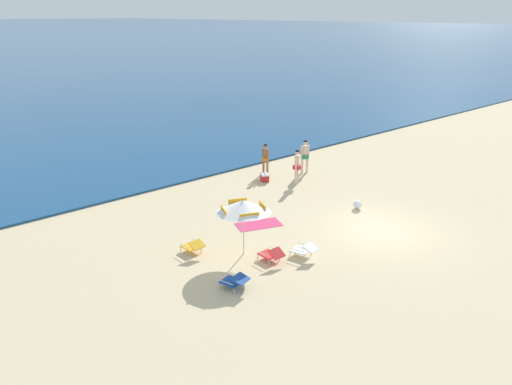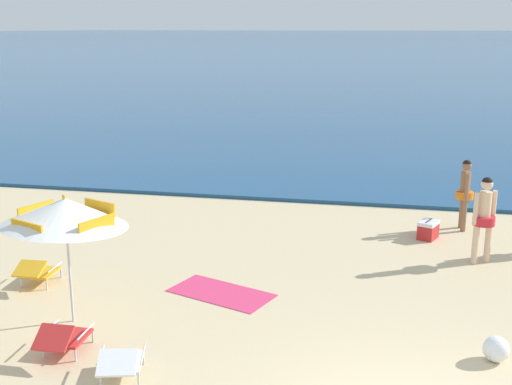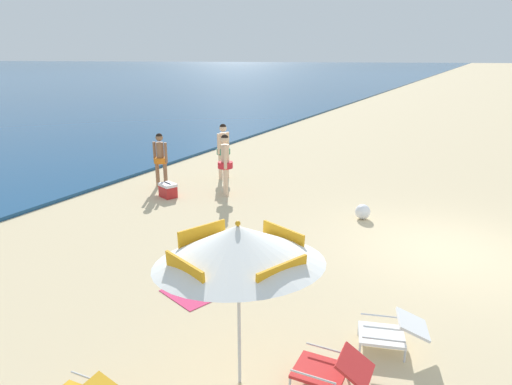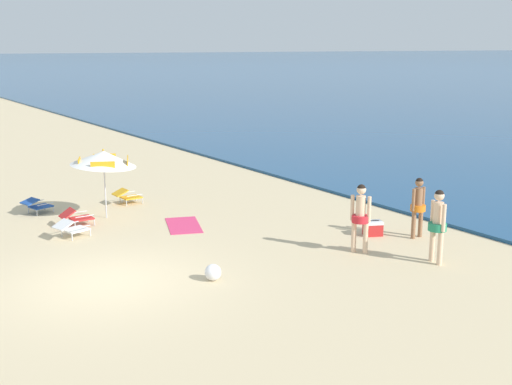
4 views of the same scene
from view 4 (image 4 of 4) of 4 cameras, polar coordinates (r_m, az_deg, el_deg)
name	(u,v)px [view 4 (image 4 of 4)]	position (r m, az deg, el deg)	size (l,w,h in m)	color
ground_plane	(109,282)	(14.69, -12.77, -7.68)	(800.00, 800.00, 0.00)	#D1BA8E
beach_umbrella_striped_main	(104,158)	(19.66, -13.18, 2.92)	(2.70, 2.70, 2.10)	silver
lounge_chair_under_umbrella	(37,205)	(21.06, -18.59, -1.01)	(0.74, 0.96, 0.49)	#1E4799
lounge_chair_beside_umbrella	(71,228)	(18.16, -15.83, -2.98)	(0.74, 0.98, 0.51)	white
lounge_chair_facing_sea	(77,217)	(19.30, -15.41, -2.05)	(0.59, 0.91, 0.52)	red
lounge_chair_spare_folded	(127,196)	(21.58, -11.18, -0.27)	(0.61, 0.90, 0.51)	gold
person_standing_near_shore	(418,203)	(17.84, 13.99, -0.92)	(0.40, 0.49, 1.64)	#8C6042
person_standing_beside	(360,214)	(16.23, 9.12, -1.83)	(0.45, 0.43, 1.74)	beige
person_wading_in	(438,221)	(15.85, 15.60, -2.43)	(0.52, 0.43, 1.77)	beige
cooler_box	(373,228)	(17.99, 10.17, -3.08)	(0.51, 0.59, 0.43)	red
beach_ball	(213,272)	(14.43, -3.78, -6.98)	(0.37, 0.37, 0.37)	white
beach_towel	(184,225)	(18.83, -6.35, -2.86)	(0.90, 1.80, 0.01)	#DB3866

